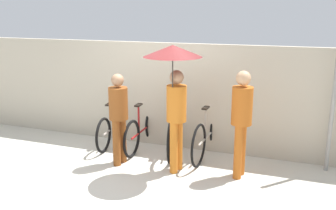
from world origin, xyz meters
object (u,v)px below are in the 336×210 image
object	(u,v)px
parked_bicycle_0	(114,126)
parked_bicycle_3	(208,135)
parked_bicycle_1	(143,129)
pedestrian_center	(174,77)
pedestrian_leading	(119,113)
parked_bicycle_2	(174,132)
pedestrian_trailing	(242,116)

from	to	relation	value
parked_bicycle_0	parked_bicycle_3	bearing A→B (deg)	-96.06
parked_bicycle_0	parked_bicycle_1	bearing A→B (deg)	-98.55
parked_bicycle_0	pedestrian_center	distance (m)	2.20
parked_bicycle_3	pedestrian_leading	bearing A→B (deg)	126.11
parked_bicycle_0	parked_bicycle_2	bearing A→B (deg)	-98.96
parked_bicycle_3	pedestrian_trailing	xyz separation A→B (m)	(0.69, -0.70, 0.61)
parked_bicycle_0	parked_bicycle_3	distance (m)	1.91
parked_bicycle_1	pedestrian_center	xyz separation A→B (m)	(0.94, -0.89, 1.22)
pedestrian_center	parked_bicycle_0	bearing A→B (deg)	-22.30
parked_bicycle_2	pedestrian_center	size ratio (longest dim) A/B	0.82
parked_bicycle_0	parked_bicycle_3	world-z (taller)	parked_bicycle_0
pedestrian_trailing	parked_bicycle_1	bearing A→B (deg)	-10.72
parked_bicycle_1	pedestrian_trailing	size ratio (longest dim) A/B	1.02
parked_bicycle_2	parked_bicycle_0	bearing A→B (deg)	74.00
pedestrian_center	parked_bicycle_1	bearing A→B (deg)	-35.64
parked_bicycle_2	pedestrian_leading	xyz separation A→B (m)	(-0.69, -0.82, 0.52)
parked_bicycle_1	pedestrian_trailing	xyz separation A→B (m)	(1.97, -0.67, 0.64)
parked_bicycle_3	pedestrian_center	world-z (taller)	pedestrian_center
parked_bicycle_3	pedestrian_leading	world-z (taller)	pedestrian_leading
pedestrian_leading	pedestrian_center	world-z (taller)	pedestrian_center
pedestrian_trailing	parked_bicycle_2	bearing A→B (deg)	-17.51
parked_bicycle_0	pedestrian_trailing	xyz separation A→B (m)	(2.60, -0.69, 0.65)
parked_bicycle_2	pedestrian_center	bearing A→B (deg)	-173.84
pedestrian_leading	pedestrian_center	bearing A→B (deg)	-174.00
parked_bicycle_3	parked_bicycle_0	bearing A→B (deg)	92.75
parked_bicycle_0	parked_bicycle_1	xyz separation A→B (m)	(0.64, -0.02, 0.01)
parked_bicycle_2	parked_bicycle_3	size ratio (longest dim) A/B	0.92
pedestrian_center	pedestrian_trailing	world-z (taller)	pedestrian_center
pedestrian_center	pedestrian_trailing	xyz separation A→B (m)	(1.02, 0.22, -0.58)
parked_bicycle_2	pedestrian_trailing	size ratio (longest dim) A/B	1.00
parked_bicycle_0	pedestrian_leading	world-z (taller)	pedestrian_leading
parked_bicycle_1	pedestrian_leading	xyz separation A→B (m)	(-0.06, -0.85, 0.55)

